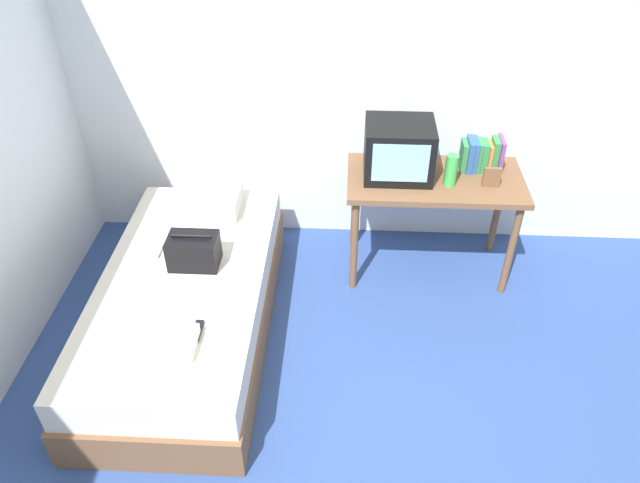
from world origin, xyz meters
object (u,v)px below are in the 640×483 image
Objects in this scene: picture_frame at (492,177)px; book_row at (482,155)px; water_bottle at (451,170)px; remote_silver at (158,250)px; desk at (434,190)px; magazine at (151,325)px; bed at (187,305)px; folded_towel at (170,343)px; tv at (399,150)px; remote_dark at (198,331)px; handbag at (194,251)px; pillow at (207,201)px.

book_row is at bearing 100.14° from picture_frame.
remote_silver is (-1.84, -0.44, -0.38)m from water_bottle.
magazine is (-1.63, -1.16, -0.18)m from desk.
magazine is 0.65m from remote_silver.
picture_frame is 2.17m from remote_silver.
bed is at bearing -161.03° from picture_frame.
folded_towel is at bearing -141.14° from book_row.
tv is 1.88m from magazine.
folded_towel is at bearing -46.20° from magazine.
tv is at bearing 30.80° from bed.
book_row is 0.91× the size of magazine.
remote_dark and remote_silver have the same top height.
bed is 0.56m from remote_dark.
desk reaches higher than remote_dark.
handbag reaches higher than folded_towel.
book_row reaches higher than remote_silver.
water_bottle is at bearing 32.13° from magazine.
remote_silver is (-2.10, -0.43, -0.34)m from picture_frame.
desk is at bearing 164.93° from picture_frame.
water_bottle is 2.02m from folded_towel.
desk is at bearing -7.41° from tv.
folded_towel is at bearing -88.65° from handbag.
bed is 1.87m from water_bottle.
book_row reaches higher than magazine.
desk is at bearing 41.34° from remote_dark.
folded_towel is at bearing -138.46° from desk.
handbag is at bearing 103.21° from remote_dark.
tv reaches higher than book_row.
book_row is (1.86, 0.87, 0.64)m from bed.
bed is 12.82× the size of remote_dark.
picture_frame is at bearing 16.14° from handbag.
tv is 0.57m from book_row.
remote_dark is 0.79m from remote_silver.
water_bottle reaches higher than folded_towel.
handbag is 0.60m from remote_dark.
picture_frame reaches higher than folded_towel.
pillow is 1.58× the size of magazine.
remote_silver is at bearing 158.60° from handbag.
tv reaches higher than desk.
bed is at bearing -47.63° from remote_silver.
bed is 1.67m from tv.
remote_silver is at bearing 101.42° from magazine.
book_row is at bearing 25.00° from bed.
remote_silver reaches higher than bed.
tv is 0.62m from picture_frame.
pillow is at bearing 178.33° from picture_frame.
folded_towel is at bearing -82.42° from bed.
bed is at bearing 97.58° from folded_towel.
tv is at bearing 3.10° from pillow.
desk is 3.87× the size of handbag.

